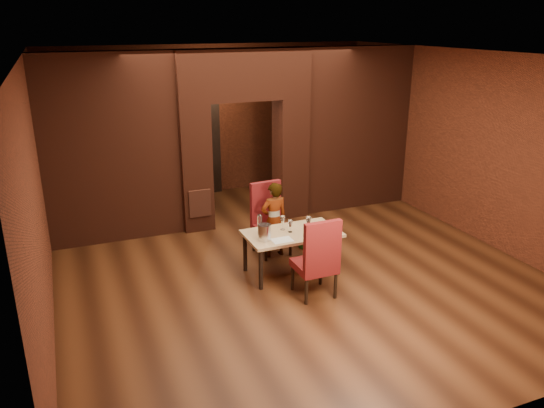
{
  "coord_description": "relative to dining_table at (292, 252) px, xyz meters",
  "views": [
    {
      "loc": [
        -3.14,
        -7.1,
        3.67
      ],
      "look_at": [
        -0.25,
        0.0,
        1.0
      ],
      "focal_mm": 35.0,
      "sensor_mm": 36.0,
      "label": 1
    }
  ],
  "objects": [
    {
      "name": "floor",
      "position": [
        0.09,
        0.41,
        -0.33
      ],
      "size": [
        8.0,
        8.0,
        0.0
      ],
      "primitive_type": "plane",
      "color": "#492512",
      "rests_on": "ground"
    },
    {
      "name": "ceiling",
      "position": [
        0.09,
        0.41,
        2.87
      ],
      "size": [
        7.0,
        8.0,
        0.04
      ],
      "primitive_type": "cube",
      "color": "silver",
      "rests_on": "ground"
    },
    {
      "name": "wall_back",
      "position": [
        0.09,
        4.41,
        1.27
      ],
      "size": [
        7.0,
        0.04,
        3.2
      ],
      "primitive_type": "cube",
      "color": "maroon",
      "rests_on": "ground"
    },
    {
      "name": "wall_front",
      "position": [
        0.09,
        -3.59,
        1.27
      ],
      "size": [
        7.0,
        0.04,
        3.2
      ],
      "primitive_type": "cube",
      "color": "maroon",
      "rests_on": "ground"
    },
    {
      "name": "wall_left",
      "position": [
        -3.41,
        0.41,
        1.27
      ],
      "size": [
        0.04,
        8.0,
        3.2
      ],
      "primitive_type": "cube",
      "color": "maroon",
      "rests_on": "ground"
    },
    {
      "name": "wall_right",
      "position": [
        3.59,
        0.41,
        1.27
      ],
      "size": [
        0.04,
        8.0,
        3.2
      ],
      "primitive_type": "cube",
      "color": "maroon",
      "rests_on": "ground"
    },
    {
      "name": "pillar_left",
      "position": [
        -0.86,
        2.41,
        0.82
      ],
      "size": [
        0.55,
        0.55,
        2.3
      ],
      "primitive_type": "cube",
      "color": "maroon",
      "rests_on": "ground"
    },
    {
      "name": "pillar_right",
      "position": [
        1.04,
        2.41,
        0.82
      ],
      "size": [
        0.55,
        0.55,
        2.3
      ],
      "primitive_type": "cube",
      "color": "maroon",
      "rests_on": "ground"
    },
    {
      "name": "lintel",
      "position": [
        0.09,
        2.41,
        2.42
      ],
      "size": [
        2.45,
        0.55,
        0.9
      ],
      "primitive_type": "cube",
      "color": "maroon",
      "rests_on": "ground"
    },
    {
      "name": "wing_wall_left",
      "position": [
        -2.27,
        2.41,
        1.27
      ],
      "size": [
        2.28,
        0.35,
        3.2
      ],
      "primitive_type": "cube",
      "color": "maroon",
      "rests_on": "ground"
    },
    {
      "name": "wing_wall_right",
      "position": [
        2.45,
        2.41,
        1.27
      ],
      "size": [
        2.28,
        0.35,
        3.2
      ],
      "primitive_type": "cube",
      "color": "maroon",
      "rests_on": "ground"
    },
    {
      "name": "vent_panel",
      "position": [
        -0.86,
        2.11,
        0.22
      ],
      "size": [
        0.4,
        0.03,
        0.5
      ],
      "primitive_type": "cube",
      "color": "brown",
      "rests_on": "ground"
    },
    {
      "name": "rear_door",
      "position": [
        -0.31,
        4.35,
        0.72
      ],
      "size": [
        0.9,
        0.08,
        2.1
      ],
      "primitive_type": "cube",
      "color": "black",
      "rests_on": "ground"
    },
    {
      "name": "rear_door_frame",
      "position": [
        -0.31,
        4.31,
        0.72
      ],
      "size": [
        1.02,
        0.04,
        2.22
      ],
      "primitive_type": "cube",
      "color": "black",
      "rests_on": "ground"
    },
    {
      "name": "dining_table",
      "position": [
        0.0,
        0.0,
        0.0
      ],
      "size": [
        1.42,
        0.81,
        0.66
      ],
      "primitive_type": "cube",
      "rotation": [
        0.0,
        0.0,
        0.01
      ],
      "color": "tan",
      "rests_on": "ground"
    },
    {
      "name": "chair_far",
      "position": [
        -0.01,
        0.77,
        0.26
      ],
      "size": [
        0.59,
        0.59,
        1.18
      ],
      "primitive_type": "cube",
      "rotation": [
        0.0,
        0.0,
        0.1
      ],
      "color": "maroon",
      "rests_on": "ground"
    },
    {
      "name": "chair_near",
      "position": [
        0.01,
        -0.74,
        0.26
      ],
      "size": [
        0.53,
        0.53,
        1.17
      ],
      "primitive_type": "cube",
      "rotation": [
        0.0,
        0.0,
        3.15
      ],
      "color": "maroon",
      "rests_on": "ground"
    },
    {
      "name": "person_seated",
      "position": [
        -0.02,
        0.67,
        0.29
      ],
      "size": [
        0.48,
        0.33,
        1.25
      ],
      "primitive_type": "imported",
      "rotation": [
        0.0,
        0.0,
        3.21
      ],
      "color": "white",
      "rests_on": "ground"
    },
    {
      "name": "wine_glass_a",
      "position": [
        -0.09,
        0.15,
        0.44
      ],
      "size": [
        0.09,
        0.09,
        0.22
      ],
      "primitive_type": null,
      "color": "white",
      "rests_on": "dining_table"
    },
    {
      "name": "wine_glass_b",
      "position": [
        -0.02,
        0.02,
        0.42
      ],
      "size": [
        0.08,
        0.08,
        0.19
      ],
      "primitive_type": null,
      "color": "white",
      "rests_on": "dining_table"
    },
    {
      "name": "wine_glass_c",
      "position": [
        0.25,
        -0.05,
        0.44
      ],
      "size": [
        0.09,
        0.09,
        0.23
      ],
      "primitive_type": null,
      "color": "white",
      "rests_on": "dining_table"
    },
    {
      "name": "tasting_sheet",
      "position": [
        -0.26,
        -0.23,
        0.33
      ],
      "size": [
        0.3,
        0.22,
        0.0
      ],
      "primitive_type": "cube",
      "rotation": [
        0.0,
        0.0,
        -0.01
      ],
      "color": "silver",
      "rests_on": "dining_table"
    },
    {
      "name": "wine_bucket",
      "position": [
        -0.49,
        -0.12,
        0.45
      ],
      "size": [
        0.19,
        0.19,
        0.24
      ],
      "primitive_type": "cylinder",
      "color": "silver",
      "rests_on": "dining_table"
    },
    {
      "name": "water_bottle",
      "position": [
        -0.46,
        0.15,
        0.48
      ],
      "size": [
        0.07,
        0.07,
        0.3
      ],
      "primitive_type": "cylinder",
      "color": "white",
      "rests_on": "dining_table"
    },
    {
      "name": "potted_plant",
      "position": [
        0.58,
        0.78,
        -0.13
      ],
      "size": [
        0.46,
        0.45,
        0.39
      ],
      "primitive_type": "imported",
      "rotation": [
        0.0,
        0.0,
        0.61
      ],
      "color": "#205B1B",
      "rests_on": "ground"
    }
  ]
}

